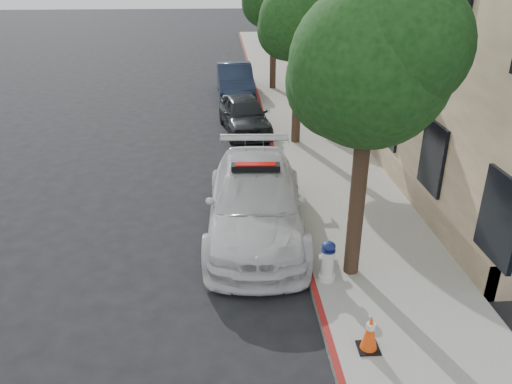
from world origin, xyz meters
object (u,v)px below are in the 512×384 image
object	(u,v)px
parked_car_mid	(244,114)
fire_hydrant	(328,261)
traffic_cone	(370,333)
police_car	(256,201)
parked_car_far	(235,81)

from	to	relation	value
parked_car_mid	fire_hydrant	xyz separation A→B (m)	(1.15, -9.95, -0.10)
parked_car_mid	traffic_cone	distance (m)	12.01
police_car	fire_hydrant	bearing A→B (deg)	-58.21
police_car	parked_car_far	size ratio (longest dim) A/B	1.24
parked_car_mid	fire_hydrant	bearing A→B (deg)	-91.06
police_car	parked_car_far	distance (m)	13.01
parked_car_mid	fire_hydrant	world-z (taller)	parked_car_mid
parked_car_far	parked_car_mid	bearing A→B (deg)	-90.19
fire_hydrant	traffic_cone	xyz separation A→B (m)	(0.29, -1.97, -0.08)
police_car	parked_car_mid	distance (m)	7.68
parked_car_mid	parked_car_far	xyz separation A→B (m)	(-0.18, 5.33, 0.08)
police_car	parked_car_mid	xyz separation A→B (m)	(0.10, 7.67, -0.13)
parked_car_far	fire_hydrant	xyz separation A→B (m)	(1.33, -15.28, -0.18)
parked_car_mid	parked_car_far	distance (m)	5.34
parked_car_mid	fire_hydrant	distance (m)	10.02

